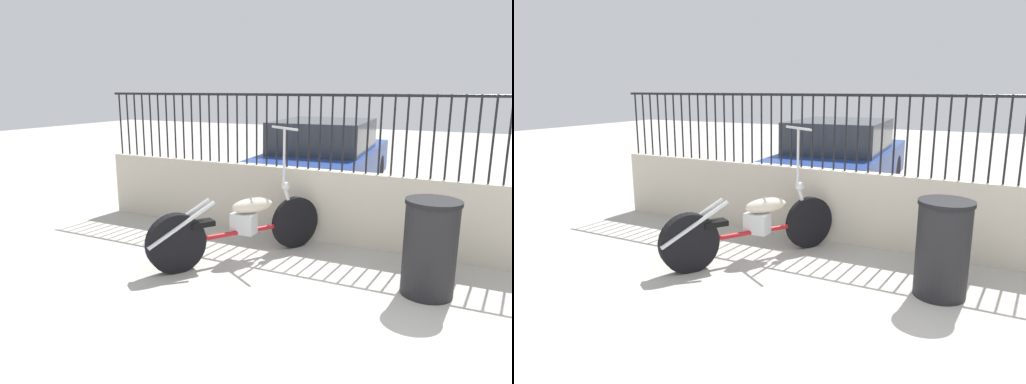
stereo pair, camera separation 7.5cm
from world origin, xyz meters
TOP-DOWN VIEW (x-y plane):
  - ground_plane at (0.00, 0.00)m, footprint 40.00×40.00m
  - low_wall at (0.00, 2.66)m, footprint 9.63×0.18m
  - fence_railing at (0.00, 2.66)m, footprint 9.63×0.04m
  - motorcycle_red at (-2.08, 1.49)m, footprint 1.34×1.95m
  - trash_bin at (0.07, 1.55)m, footprint 0.52×0.52m
  - car_blue at (-2.15, 5.11)m, footprint 2.01×4.19m

SIDE VIEW (x-z plane):
  - ground_plane at x=0.00m, z-range 0.00..0.00m
  - motorcycle_red at x=-2.08m, z-range -0.37..1.17m
  - low_wall at x=0.00m, z-range 0.00..0.94m
  - trash_bin at x=0.07m, z-range 0.00..0.95m
  - car_blue at x=-2.15m, z-range 0.00..1.41m
  - fence_railing at x=0.00m, z-range 1.06..2.03m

